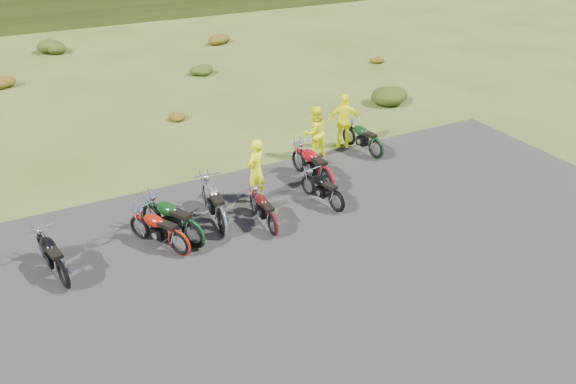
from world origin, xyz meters
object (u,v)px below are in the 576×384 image
motorcycle_0 (67,288)px  motorcycle_3 (223,235)px  person_middle (256,171)px  motorcycle_7 (375,159)px

motorcycle_0 → motorcycle_3: bearing=-95.3°
person_middle → motorcycle_7: bearing=158.2°
motorcycle_0 → motorcycle_7: (10.24, 2.47, 0.00)m
motorcycle_0 → motorcycle_7: motorcycle_0 is taller
motorcycle_3 → person_middle: 2.21m
person_middle → motorcycle_0: bearing=-13.5°
motorcycle_3 → motorcycle_7: motorcycle_3 is taller
motorcycle_3 → motorcycle_7: size_ratio=1.12×
motorcycle_3 → person_middle: (1.54, 1.26, 0.95)m
motorcycle_3 → motorcycle_7: bearing=-67.7°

